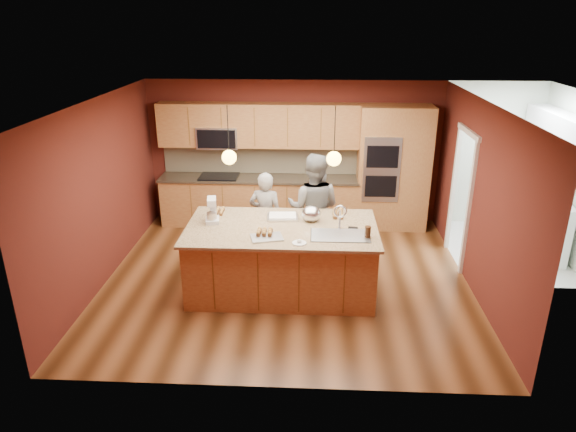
# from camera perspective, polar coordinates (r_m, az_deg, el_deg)

# --- Properties ---
(floor) EXTENTS (5.50, 5.50, 0.00)m
(floor) POSITION_cam_1_polar(r_m,az_deg,el_deg) (7.99, -0.13, -6.90)
(floor) COLOR #40220E
(floor) RESTS_ON ground
(ceiling) EXTENTS (5.50, 5.50, 0.00)m
(ceiling) POSITION_cam_1_polar(r_m,az_deg,el_deg) (7.12, -0.15, 12.59)
(ceiling) COLOR white
(ceiling) RESTS_ON ground
(wall_back) EXTENTS (5.50, 0.00, 5.50)m
(wall_back) POSITION_cam_1_polar(r_m,az_deg,el_deg) (9.84, 0.65, 7.08)
(wall_back) COLOR #4F1B14
(wall_back) RESTS_ON ground
(wall_front) EXTENTS (5.50, 0.00, 5.50)m
(wall_front) POSITION_cam_1_polar(r_m,az_deg,el_deg) (5.16, -1.63, -6.92)
(wall_front) COLOR #4F1B14
(wall_front) RESTS_ON ground
(wall_left) EXTENTS (0.00, 5.00, 5.00)m
(wall_left) POSITION_cam_1_polar(r_m,az_deg,el_deg) (8.07, -20.05, 2.47)
(wall_left) COLOR #4F1B14
(wall_left) RESTS_ON ground
(wall_right) EXTENTS (0.00, 5.00, 5.00)m
(wall_right) POSITION_cam_1_polar(r_m,az_deg,el_deg) (7.81, 20.47, 1.79)
(wall_right) COLOR #4F1B14
(wall_right) RESTS_ON ground
(cabinet_run) EXTENTS (3.74, 0.64, 2.30)m
(cabinet_run) POSITION_cam_1_polar(r_m,az_deg,el_deg) (9.74, -3.43, 4.67)
(cabinet_run) COLOR brown
(cabinet_run) RESTS_ON floor
(oven_column) EXTENTS (1.30, 0.62, 2.30)m
(oven_column) POSITION_cam_1_polar(r_m,az_deg,el_deg) (9.70, 11.57, 5.21)
(oven_column) COLOR brown
(oven_column) RESTS_ON floor
(doorway_trim) EXTENTS (0.08, 1.11, 2.20)m
(doorway_trim) POSITION_cam_1_polar(r_m,az_deg,el_deg) (8.62, 18.61, 1.72)
(doorway_trim) COLOR silver
(doorway_trim) RESTS_ON wall_right
(laundry_room) EXTENTS (2.60, 2.70, 2.70)m
(laundry_room) POSITION_cam_1_polar(r_m,az_deg,el_deg) (9.32, 28.36, 7.48)
(laundry_room) COLOR beige
(laundry_room) RESTS_ON ground
(pendant_left) EXTENTS (0.20, 0.20, 0.80)m
(pendant_left) POSITION_cam_1_polar(r_m,az_deg,el_deg) (7.02, -6.55, 6.53)
(pendant_left) COLOR black
(pendant_left) RESTS_ON ceiling
(pendant_right) EXTENTS (0.20, 0.20, 0.80)m
(pendant_right) POSITION_cam_1_polar(r_m,az_deg,el_deg) (6.94, 5.12, 6.39)
(pendant_right) COLOR black
(pendant_right) RESTS_ON ceiling
(island) EXTENTS (2.71, 1.51, 1.38)m
(island) POSITION_cam_1_polar(r_m,az_deg,el_deg) (7.47, -0.58, -4.67)
(island) COLOR brown
(island) RESTS_ON floor
(person_left) EXTENTS (0.59, 0.43, 1.49)m
(person_left) POSITION_cam_1_polar(r_m,az_deg,el_deg) (8.32, -2.49, -0.06)
(person_left) COLOR black
(person_left) RESTS_ON floor
(person_right) EXTENTS (0.99, 0.84, 1.80)m
(person_right) POSITION_cam_1_polar(r_m,az_deg,el_deg) (8.23, 2.86, 0.84)
(person_right) COLOR gray
(person_right) RESTS_ON floor
(stand_mixer) EXTENTS (0.23, 0.29, 0.36)m
(stand_mixer) POSITION_cam_1_polar(r_m,az_deg,el_deg) (7.47, -8.42, 0.47)
(stand_mixer) COLOR silver
(stand_mixer) RESTS_ON island
(sheet_cake) EXTENTS (0.47, 0.36, 0.05)m
(sheet_cake) POSITION_cam_1_polar(r_m,az_deg,el_deg) (7.58, -0.59, -0.05)
(sheet_cake) COLOR silver
(sheet_cake) RESTS_ON island
(cooling_rack) EXTENTS (0.48, 0.39, 0.02)m
(cooling_rack) POSITION_cam_1_polar(r_m,az_deg,el_deg) (6.91, -2.38, -2.38)
(cooling_rack) COLOR #ABAFB3
(cooling_rack) RESTS_ON island
(mixing_bowl) EXTENTS (0.28, 0.28, 0.24)m
(mixing_bowl) POSITION_cam_1_polar(r_m,az_deg,el_deg) (7.44, 2.60, 0.27)
(mixing_bowl) COLOR silver
(mixing_bowl) RESTS_ON island
(plate) EXTENTS (0.19, 0.19, 0.01)m
(plate) POSITION_cam_1_polar(r_m,az_deg,el_deg) (6.75, 1.26, -3.01)
(plate) COLOR silver
(plate) RESTS_ON island
(tumbler) EXTENTS (0.08, 0.08, 0.16)m
(tumbler) POSITION_cam_1_polar(r_m,az_deg,el_deg) (6.97, 8.85, -1.77)
(tumbler) COLOR #311C0E
(tumbler) RESTS_ON island
(phone) EXTENTS (0.14, 0.09, 0.01)m
(phone) POSITION_cam_1_polar(r_m,az_deg,el_deg) (7.27, 7.24, -1.31)
(phone) COLOR black
(phone) RESTS_ON island
(cupcakes_left) EXTENTS (0.21, 0.28, 0.06)m
(cupcakes_left) POSITION_cam_1_polar(r_m,az_deg,el_deg) (7.84, -7.86, 0.56)
(cupcakes_left) COLOR #B1813D
(cupcakes_left) RESTS_ON island
(cupcakes_rack) EXTENTS (0.23, 0.23, 0.07)m
(cupcakes_rack) POSITION_cam_1_polar(r_m,az_deg,el_deg) (6.99, -2.63, -1.74)
(cupcakes_rack) COLOR #B1813D
(cupcakes_rack) RESTS_ON island
(cupcakes_right) EXTENTS (0.17, 0.34, 0.08)m
(cupcakes_right) POSITION_cam_1_polar(r_m,az_deg,el_deg) (7.69, 5.56, 0.30)
(cupcakes_right) COLOR #B1813D
(cupcakes_right) RESTS_ON island
(washer) EXTENTS (0.71, 0.73, 0.98)m
(washer) POSITION_cam_1_polar(r_m,az_deg,el_deg) (9.36, 26.81, -1.64)
(washer) COLOR silver
(washer) RESTS_ON floor
(dryer) EXTENTS (0.75, 0.76, 1.02)m
(dryer) POSITION_cam_1_polar(r_m,az_deg,el_deg) (9.99, 25.25, 0.15)
(dryer) COLOR silver
(dryer) RESTS_ON floor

